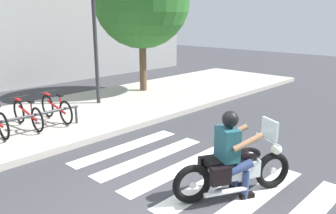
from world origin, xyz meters
TOP-DOWN VIEW (x-y plane):
  - sidewalk at (0.00, 5.35)m, footprint 24.00×4.40m
  - crosswalk_stripe_1 at (1.47, -0.80)m, footprint 2.80×0.40m
  - crosswalk_stripe_2 at (1.47, 0.00)m, footprint 2.80×0.40m
  - crosswalk_stripe_3 at (1.47, 0.80)m, footprint 2.80×0.40m
  - crosswalk_stripe_4 at (1.47, 1.60)m, footprint 2.80×0.40m
  - crosswalk_stripe_5 at (1.47, 2.40)m, footprint 2.80×0.40m
  - motorcycle at (1.35, -0.50)m, footprint 1.94×1.08m
  - rider at (1.28, -0.46)m, footprint 0.76×0.71m
  - bicycle_4 at (0.40, 4.91)m, footprint 0.48×1.65m
  - bicycle_5 at (1.17, 4.91)m, footprint 0.48×1.61m
  - street_lamp at (3.09, 5.75)m, footprint 0.28×0.28m
  - tree_near_rack at (5.40, 6.15)m, footprint 3.46×3.46m

SIDE VIEW (x-z plane):
  - crosswalk_stripe_1 at x=1.47m, z-range 0.00..0.01m
  - crosswalk_stripe_2 at x=1.47m, z-range 0.00..0.01m
  - crosswalk_stripe_3 at x=1.47m, z-range 0.00..0.01m
  - crosswalk_stripe_4 at x=1.47m, z-range 0.00..0.01m
  - crosswalk_stripe_5 at x=1.47m, z-range 0.00..0.01m
  - sidewalk at x=0.00m, z-range 0.00..0.15m
  - motorcycle at x=1.35m, z-range -0.16..1.08m
  - bicycle_4 at x=0.40m, z-range 0.12..0.86m
  - bicycle_5 at x=1.17m, z-range 0.12..0.88m
  - rider at x=1.28m, z-range 0.11..1.55m
  - street_lamp at x=3.09m, z-range 0.45..4.62m
  - tree_near_rack at x=5.40m, z-range 0.85..6.01m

